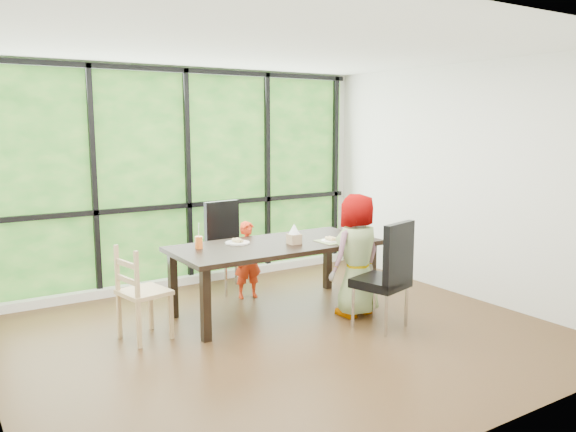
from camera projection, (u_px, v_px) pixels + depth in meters
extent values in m
plane|color=black|center=(282.00, 334.00, 5.57)|extent=(5.00, 5.00, 0.00)
plane|color=silver|center=(186.00, 177.00, 7.23)|extent=(5.00, 0.00, 5.00)
cube|color=#1D4F1A|center=(187.00, 177.00, 7.21)|extent=(4.80, 0.02, 2.65)
cube|color=silver|center=(192.00, 279.00, 7.35)|extent=(4.80, 0.12, 0.10)
cube|color=black|center=(275.00, 277.00, 6.19)|extent=(2.29, 1.20, 0.75)
cube|color=black|center=(231.00, 247.00, 6.95)|extent=(0.50, 0.50, 1.08)
cube|color=black|center=(381.00, 275.00, 5.67)|extent=(0.57, 0.57, 1.08)
cube|color=tan|center=(144.00, 292.00, 5.39)|extent=(0.48, 0.49, 0.90)
imported|color=red|center=(248.00, 260.00, 6.69)|extent=(0.36, 0.27, 0.90)
imported|color=gray|center=(356.00, 255.00, 6.03)|extent=(0.68, 0.49, 1.30)
cube|color=tan|center=(336.00, 241.00, 6.26)|extent=(0.41, 0.30, 0.01)
cylinder|color=white|center=(238.00, 243.00, 6.13)|extent=(0.26, 0.26, 0.02)
cylinder|color=white|center=(331.00, 241.00, 6.24)|extent=(0.22, 0.22, 0.01)
cylinder|color=orange|center=(199.00, 242.00, 5.88)|extent=(0.08, 0.08, 0.13)
cylinder|color=green|center=(358.00, 234.00, 6.36)|extent=(0.08, 0.08, 0.12)
cylinder|color=white|center=(347.00, 229.00, 6.71)|extent=(0.10, 0.10, 0.10)
cube|color=tan|center=(294.00, 239.00, 6.10)|extent=(0.12, 0.12, 0.11)
cylinder|color=white|center=(199.00, 233.00, 5.86)|extent=(0.01, 0.04, 0.20)
cylinder|color=pink|center=(358.00, 224.00, 6.34)|extent=(0.01, 0.04, 0.20)
cone|color=white|center=(294.00, 229.00, 6.09)|extent=(0.12, 0.12, 0.11)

